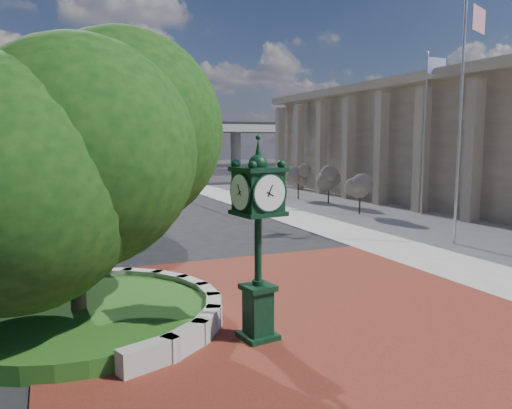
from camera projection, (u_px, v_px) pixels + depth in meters
The scene contains 17 objects.
ground at pixel (270, 300), 13.84m from camera, with size 200.00×200.00×0.00m, color black.
plaza at pixel (286, 310), 12.93m from camera, with size 12.00×12.00×0.04m, color maroon.
sidewalk at pixel (449, 216), 29.12m from camera, with size 20.00×50.00×0.04m, color #9E9B93.
planter_wall at pixel (174, 302), 12.77m from camera, with size 2.96×6.77×0.54m.
grass_bed at pixel (79, 317), 11.91m from camera, with size 6.10×6.10×0.40m, color #1D4A15.
overpass at pixel (83, 127), 77.00m from camera, with size 90.00×12.00×7.50m.
tree_planter at pixel (72, 170), 11.46m from camera, with size 5.20×5.20×6.33m.
tree_street at pixel (76, 161), 28.38m from camera, with size 4.40×4.40×5.45m.
post_clock at pixel (258, 232), 10.75m from camera, with size 1.04×1.04×4.43m.
parked_car at pixel (131, 177), 50.53m from camera, with size 1.72×4.27×1.46m, color #500B1A.
flagpole_a at pixel (460, 121), 20.63m from camera, with size 1.52×0.65×10.16m.
flagpole_b at pixel (425, 133), 29.24m from camera, with size 1.49×0.17×9.52m.
street_lamp_near at pixel (183, 136), 36.90m from camera, with size 1.72×0.87×8.10m.
street_lamp_far at pixel (66, 129), 49.71m from camera, with size 2.13×0.57×9.52m.
shrub_near at pixel (360, 188), 29.63m from camera, with size 1.20×1.20×2.20m.
shrub_mid at pixel (329, 181), 35.00m from camera, with size 1.20×1.20×2.20m.
shrub_far at pixel (298, 178), 37.49m from camera, with size 1.20×1.20×2.20m.
Camera 1 is at (-5.53, -12.21, 4.37)m, focal length 35.00 mm.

